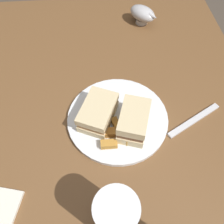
{
  "coord_description": "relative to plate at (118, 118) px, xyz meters",
  "views": [
    {
      "loc": [
        -0.35,
        0.01,
        1.29
      ],
      "look_at": [
        -0.01,
        -0.02,
        0.77
      ],
      "focal_mm": 37.24,
      "sensor_mm": 36.0,
      "label": 1
    }
  ],
  "objects": [
    {
      "name": "dining_table",
      "position": [
        0.01,
        0.03,
        -0.38
      ],
      "size": [
        1.2,
        0.9,
        0.74
      ],
      "primitive_type": "cube",
      "color": "brown",
      "rests_on": "ground"
    },
    {
      "name": "potato_wedge_middle",
      "position": [
        -0.07,
        -0.02,
        0.02
      ],
      "size": [
        0.04,
        0.03,
        0.02
      ],
      "primitive_type": "cube",
      "rotation": [
        0.0,
        0.0,
        2.53
      ],
      "color": "gold",
      "rests_on": "plate"
    },
    {
      "name": "ground_plane",
      "position": [
        0.01,
        0.03,
        -0.75
      ],
      "size": [
        6.0,
        6.0,
        0.0
      ],
      "primitive_type": "plane",
      "color": "#4C4238"
    },
    {
      "name": "potato_wedge_right_edge",
      "position": [
        -0.05,
        -0.02,
        0.01
      ],
      "size": [
        0.03,
        0.06,
        0.02
      ],
      "primitive_type": "cube",
      "rotation": [
        0.0,
        0.0,
        1.42
      ],
      "color": "gold",
      "rests_on": "plate"
    },
    {
      "name": "sandwich_half_right",
      "position": [
        -0.04,
        -0.04,
        0.04
      ],
      "size": [
        0.12,
        0.1,
        0.07
      ],
      "color": "beige",
      "rests_on": "plate"
    },
    {
      "name": "pint_glass",
      "position": [
        -0.26,
        0.03,
        0.06
      ],
      "size": [
        0.08,
        0.08,
        0.15
      ],
      "color": "white",
      "rests_on": "dining_table"
    },
    {
      "name": "potato_wedge_back",
      "position": [
        -0.08,
        0.03,
        0.01
      ],
      "size": [
        0.02,
        0.04,
        0.02
      ],
      "primitive_type": "cube",
      "rotation": [
        0.0,
        0.0,
        4.72
      ],
      "color": "#B77F33",
      "rests_on": "plate"
    },
    {
      "name": "fork",
      "position": [
        -0.02,
        -0.21,
        -0.0
      ],
      "size": [
        0.1,
        0.17,
        0.01
      ],
      "primitive_type": "cube",
      "rotation": [
        0.0,
        0.0,
        2.07
      ],
      "color": "silver",
      "rests_on": "dining_table"
    },
    {
      "name": "potato_wedge_left_edge",
      "position": [
        -0.05,
        0.03,
        0.02
      ],
      "size": [
        0.02,
        0.04,
        0.02
      ],
      "primitive_type": "cube",
      "rotation": [
        0.0,
        0.0,
        1.56
      ],
      "color": "#AD702D",
      "rests_on": "plate"
    },
    {
      "name": "potato_wedge_front",
      "position": [
        -0.03,
        0.01,
        0.01
      ],
      "size": [
        0.05,
        0.03,
        0.02
      ],
      "primitive_type": "cube",
      "rotation": [
        0.0,
        0.0,
        0.32
      ],
      "color": "#B77F33",
      "rests_on": "plate"
    },
    {
      "name": "plate",
      "position": [
        0.0,
        0.0,
        0.0
      ],
      "size": [
        0.27,
        0.27,
        0.01
      ],
      "primitive_type": "cylinder",
      "color": "white",
      "rests_on": "dining_table"
    },
    {
      "name": "sandwich_half_left",
      "position": [
        0.0,
        0.05,
        0.03
      ],
      "size": [
        0.14,
        0.12,
        0.05
      ],
      "color": "beige",
      "rests_on": "plate"
    },
    {
      "name": "gravy_boat",
      "position": [
        0.42,
        -0.13,
        0.03
      ],
      "size": [
        0.12,
        0.12,
        0.06
      ],
      "color": "#B7B7BC",
      "rests_on": "dining_table"
    }
  ]
}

